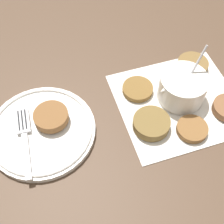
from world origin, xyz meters
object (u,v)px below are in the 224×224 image
(fork, at_px, (24,133))
(serving_plate, at_px, (42,130))
(sauce_bowl, at_px, (182,89))
(fritter_on_plate, at_px, (51,117))

(fork, bearing_deg, serving_plate, 175.29)
(serving_plate, bearing_deg, sauce_bowl, 168.92)
(sauce_bowl, relative_size, fritter_on_plate, 1.68)
(sauce_bowl, xyz_separation_m, fork, (0.35, -0.06, -0.01))
(serving_plate, xyz_separation_m, fork, (0.04, -0.00, 0.01))
(fork, bearing_deg, fritter_on_plate, -174.32)
(serving_plate, relative_size, fritter_on_plate, 3.11)
(sauce_bowl, xyz_separation_m, fritter_on_plate, (0.28, -0.07, -0.00))
(serving_plate, bearing_deg, fritter_on_plate, -161.95)
(fritter_on_plate, distance_m, fork, 0.06)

